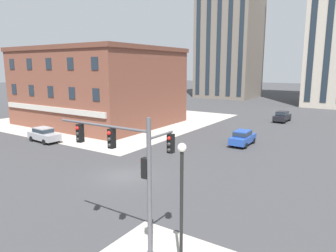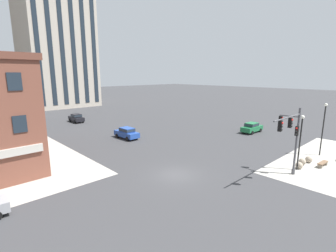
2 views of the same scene
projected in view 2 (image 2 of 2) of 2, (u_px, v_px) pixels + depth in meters
ground_plane at (175, 175)px, 24.35m from camera, size 320.00×320.00×0.00m
traffic_signal_main at (291, 133)px, 23.02m from camera, size 5.64×2.09×6.61m
bollard_sphere_curb_a at (299, 165)px, 25.77m from camera, size 0.73×0.73×0.73m
bollard_sphere_curb_b at (302, 162)px, 26.88m from camera, size 0.73×0.73×0.73m
bollard_sphere_curb_c at (309, 159)px, 27.56m from camera, size 0.73×0.73×0.73m
bench_near_signal at (323, 164)px, 26.39m from camera, size 1.83×0.61×0.49m
street_lamp_corner_near at (301, 136)px, 24.85m from camera, size 0.36×0.36×5.70m
street_lamp_mid_sidewalk at (324, 124)px, 29.35m from camera, size 0.36×0.36×6.35m
car_main_northbound_near at (76, 118)px, 50.71m from camera, size 2.03×4.47×1.68m
car_main_northbound_far at (127, 133)px, 37.82m from camera, size 1.93×4.42×1.68m
car_main_southbound_far at (252, 127)px, 41.61m from camera, size 4.43×1.94×1.68m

